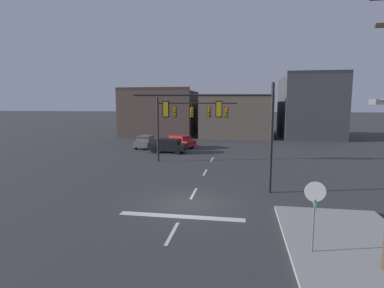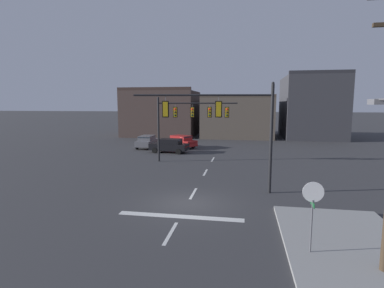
{
  "view_description": "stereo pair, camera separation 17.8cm",
  "coord_description": "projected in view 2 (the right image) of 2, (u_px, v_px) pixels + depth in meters",
  "views": [
    {
      "loc": [
        2.9,
        -16.3,
        5.64
      ],
      "look_at": [
        -0.54,
        4.65,
        2.8
      ],
      "focal_mm": 28.26,
      "sensor_mm": 36.0,
      "label": 1
    },
    {
      "loc": [
        3.08,
        -16.27,
        5.64
      ],
      "look_at": [
        -0.54,
        4.65,
        2.8
      ],
      "focal_mm": 28.26,
      "sensor_mm": 36.0,
      "label": 2
    }
  ],
  "objects": [
    {
      "name": "car_lot_middle",
      "position": [
        169.0,
        145.0,
        35.0
      ],
      "size": [
        4.61,
        2.36,
        1.61
      ],
      "color": "black",
      "rests_on": "ground"
    },
    {
      "name": "stop_sign",
      "position": [
        313.0,
        200.0,
        11.02
      ],
      "size": [
        0.76,
        0.64,
        2.83
      ],
      "color": "#56565B",
      "rests_on": "ground"
    },
    {
      "name": "signal_mast_near_side",
      "position": [
        231.0,
        120.0,
        18.72
      ],
      "size": [
        8.57,
        1.36,
        6.97
      ],
      "color": "black",
      "rests_on": "ground"
    },
    {
      "name": "signal_mast_far_side",
      "position": [
        186.0,
        117.0,
        29.03
      ],
      "size": [
        7.65,
        1.0,
        6.31
      ],
      "color": "black",
      "rests_on": "ground"
    },
    {
      "name": "car_lot_nearside",
      "position": [
        181.0,
        141.0,
        38.79
      ],
      "size": [
        4.67,
        3.91,
        1.61
      ],
      "color": "#A81E1E",
      "rests_on": "ground"
    },
    {
      "name": "stop_bar_paint",
      "position": [
        180.0,
        216.0,
        15.2
      ],
      "size": [
        6.4,
        0.5,
        0.01
      ],
      "primitive_type": "cube",
      "color": "silver",
      "rests_on": "ground"
    },
    {
      "name": "building_row",
      "position": [
        237.0,
        113.0,
        52.21
      ],
      "size": [
        36.24,
        11.73,
        10.51
      ],
      "color": "#473833",
      "rests_on": "ground"
    },
    {
      "name": "car_lot_farside",
      "position": [
        147.0,
        141.0,
        38.7
      ],
      "size": [
        1.94,
        4.47,
        1.61
      ],
      "color": "slate",
      "rests_on": "ground"
    },
    {
      "name": "lane_centreline",
      "position": [
        193.0,
        193.0,
        19.11
      ],
      "size": [
        0.16,
        26.4,
        0.01
      ],
      "color": "silver",
      "rests_on": "ground"
    },
    {
      "name": "ground_plane",
      "position": [
        187.0,
        204.0,
        17.16
      ],
      "size": [
        400.0,
        400.0,
        0.0
      ],
      "primitive_type": "plane",
      "color": "#353538"
    },
    {
      "name": "sidewalk_near_corner",
      "position": [
        348.0,
        245.0,
        12.01
      ],
      "size": [
        5.0,
        8.0,
        0.15
      ],
      "primitive_type": "cube",
      "color": "gray",
      "rests_on": "ground"
    }
  ]
}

